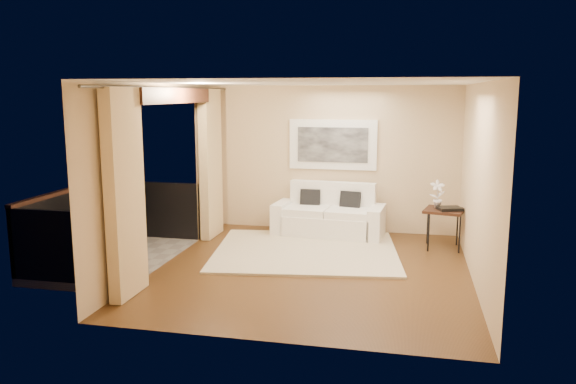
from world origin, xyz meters
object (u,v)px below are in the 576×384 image
(side_table, at_px, (444,213))
(ice_bucket, at_px, (107,204))
(balcony_chair_far, at_px, (118,220))
(balcony_chair_near, at_px, (118,230))
(sofa, at_px, (329,217))
(bistro_table, at_px, (110,218))
(orchid, at_px, (437,194))

(side_table, distance_m, ice_bucket, 5.45)
(balcony_chair_far, xyz_separation_m, balcony_chair_near, (0.41, -0.74, 0.04))
(side_table, relative_size, ice_bucket, 3.64)
(sofa, height_order, balcony_chair_far, sofa)
(bistro_table, distance_m, balcony_chair_near, 0.40)
(orchid, relative_size, balcony_chair_far, 0.53)
(orchid, xyz_separation_m, balcony_chair_far, (-5.11, -1.38, -0.39))
(bistro_table, xyz_separation_m, balcony_chair_near, (0.28, -0.27, -0.11))
(side_table, bearing_deg, orchid, 136.59)
(sofa, height_order, orchid, orchid)
(sofa, relative_size, bistro_table, 2.69)
(balcony_chair_near, relative_size, ice_bucket, 4.77)
(balcony_chair_far, bearing_deg, sofa, -168.39)
(balcony_chair_near, bearing_deg, orchid, 35.34)
(sofa, relative_size, side_table, 2.79)
(orchid, xyz_separation_m, bistro_table, (-4.97, -1.85, -0.24))
(bistro_table, xyz_separation_m, balcony_chair_far, (-0.14, 0.47, -0.15))
(ice_bucket, bearing_deg, balcony_chair_far, 93.53)
(orchid, relative_size, balcony_chair_near, 0.49)
(sofa, bearing_deg, balcony_chair_near, -133.66)
(sofa, height_order, balcony_chair_near, balcony_chair_near)
(bistro_table, height_order, balcony_chair_far, balcony_chair_far)
(side_table, distance_m, bistro_table, 5.38)
(sofa, xyz_separation_m, ice_bucket, (-3.22, -2.10, 0.51))
(orchid, xyz_separation_m, balcony_chair_near, (-4.69, -2.12, -0.35))
(sofa, distance_m, bistro_table, 3.84)
(side_table, bearing_deg, ice_bucket, -162.86)
(orchid, bearing_deg, side_table, -43.41)
(bistro_table, distance_m, ice_bucket, 0.26)
(sofa, relative_size, orchid, 4.33)
(orchid, height_order, bistro_table, orchid)
(sofa, relative_size, ice_bucket, 10.13)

